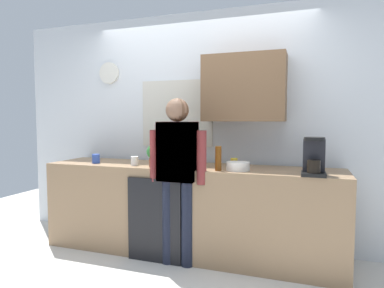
{
  "coord_description": "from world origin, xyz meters",
  "views": [
    {
      "loc": [
        1.15,
        -2.91,
        1.4
      ],
      "look_at": [
        0.06,
        0.25,
        1.15
      ],
      "focal_mm": 31.03,
      "sensor_mm": 36.0,
      "label": 1
    }
  ],
  "objects_px": {
    "bottle_amber_beer": "(218,158)",
    "mixing_bowl": "(238,166)",
    "bottle_dark_sauce": "(196,158)",
    "cup_blue_mug": "(96,159)",
    "cup_yellow_cup": "(234,162)",
    "bottle_green_wine": "(168,149)",
    "potted_plant": "(154,154)",
    "coffee_maker": "(314,158)",
    "cup_white_mug": "(135,161)",
    "person_guest": "(177,167)",
    "person_at_sink": "(177,167)",
    "bottle_olive_oil": "(183,156)"
  },
  "relations": [
    {
      "from": "bottle_amber_beer",
      "to": "mixing_bowl",
      "type": "relative_size",
      "value": 1.05
    },
    {
      "from": "bottle_dark_sauce",
      "to": "cup_blue_mug",
      "type": "bearing_deg",
      "value": -175.57
    },
    {
      "from": "bottle_amber_beer",
      "to": "cup_yellow_cup",
      "type": "distance_m",
      "value": 0.34
    },
    {
      "from": "bottle_green_wine",
      "to": "potted_plant",
      "type": "distance_m",
      "value": 0.4
    },
    {
      "from": "mixing_bowl",
      "to": "coffee_maker",
      "type": "bearing_deg",
      "value": -5.63
    },
    {
      "from": "potted_plant",
      "to": "bottle_amber_beer",
      "type": "bearing_deg",
      "value": -2.14
    },
    {
      "from": "cup_white_mug",
      "to": "cup_yellow_cup",
      "type": "relative_size",
      "value": 1.12
    },
    {
      "from": "cup_yellow_cup",
      "to": "person_guest",
      "type": "bearing_deg",
      "value": -138.21
    },
    {
      "from": "potted_plant",
      "to": "mixing_bowl",
      "type": "bearing_deg",
      "value": 3.18
    },
    {
      "from": "bottle_green_wine",
      "to": "person_guest",
      "type": "bearing_deg",
      "value": -58.49
    },
    {
      "from": "bottle_dark_sauce",
      "to": "cup_white_mug",
      "type": "height_order",
      "value": "bottle_dark_sauce"
    },
    {
      "from": "bottle_green_wine",
      "to": "person_guest",
      "type": "distance_m",
      "value": 0.61
    },
    {
      "from": "person_at_sink",
      "to": "bottle_dark_sauce",
      "type": "bearing_deg",
      "value": 56.73
    },
    {
      "from": "coffee_maker",
      "to": "person_guest",
      "type": "xyz_separation_m",
      "value": [
        -1.22,
        -0.09,
        -0.12
      ]
    },
    {
      "from": "bottle_olive_oil",
      "to": "bottle_green_wine",
      "type": "height_order",
      "value": "bottle_green_wine"
    },
    {
      "from": "cup_white_mug",
      "to": "bottle_olive_oil",
      "type": "bearing_deg",
      "value": -5.54
    },
    {
      "from": "bottle_amber_beer",
      "to": "cup_blue_mug",
      "type": "relative_size",
      "value": 2.3
    },
    {
      "from": "bottle_amber_beer",
      "to": "mixing_bowl",
      "type": "height_order",
      "value": "bottle_amber_beer"
    },
    {
      "from": "person_guest",
      "to": "bottle_dark_sauce",
      "type": "bearing_deg",
      "value": -112.48
    },
    {
      "from": "bottle_olive_oil",
      "to": "person_guest",
      "type": "bearing_deg",
      "value": -106.25
    },
    {
      "from": "mixing_bowl",
      "to": "person_guest",
      "type": "xyz_separation_m",
      "value": [
        -0.55,
        -0.16,
        -0.01
      ]
    },
    {
      "from": "coffee_maker",
      "to": "cup_blue_mug",
      "type": "xyz_separation_m",
      "value": [
        -2.25,
        0.08,
        -0.1
      ]
    },
    {
      "from": "bottle_olive_oil",
      "to": "bottle_dark_sauce",
      "type": "relative_size",
      "value": 1.39
    },
    {
      "from": "coffee_maker",
      "to": "bottle_olive_oil",
      "type": "bearing_deg",
      "value": -179.85
    },
    {
      "from": "coffee_maker",
      "to": "cup_blue_mug",
      "type": "bearing_deg",
      "value": 178.08
    },
    {
      "from": "bottle_olive_oil",
      "to": "bottle_amber_beer",
      "type": "height_order",
      "value": "bottle_olive_oil"
    },
    {
      "from": "bottle_olive_oil",
      "to": "bottle_amber_beer",
      "type": "xyz_separation_m",
      "value": [
        0.35,
        -0.0,
        -0.01
      ]
    },
    {
      "from": "coffee_maker",
      "to": "bottle_amber_beer",
      "type": "relative_size",
      "value": 1.43
    },
    {
      "from": "coffee_maker",
      "to": "bottle_dark_sauce",
      "type": "height_order",
      "value": "coffee_maker"
    },
    {
      "from": "cup_blue_mug",
      "to": "person_guest",
      "type": "height_order",
      "value": "person_guest"
    },
    {
      "from": "cup_white_mug",
      "to": "bottle_green_wine",
      "type": "bearing_deg",
      "value": 58.24
    },
    {
      "from": "bottle_olive_oil",
      "to": "bottle_amber_beer",
      "type": "distance_m",
      "value": 0.35
    },
    {
      "from": "cup_blue_mug",
      "to": "person_at_sink",
      "type": "relative_size",
      "value": 0.06
    },
    {
      "from": "bottle_dark_sauce",
      "to": "potted_plant",
      "type": "height_order",
      "value": "potted_plant"
    },
    {
      "from": "cup_yellow_cup",
      "to": "person_at_sink",
      "type": "distance_m",
      "value": 0.62
    },
    {
      "from": "bottle_green_wine",
      "to": "person_guest",
      "type": "relative_size",
      "value": 0.19
    },
    {
      "from": "cup_yellow_cup",
      "to": "cup_blue_mug",
      "type": "bearing_deg",
      "value": -170.73
    },
    {
      "from": "bottle_amber_beer",
      "to": "person_guest",
      "type": "xyz_separation_m",
      "value": [
        -0.38,
        -0.09,
        -0.09
      ]
    },
    {
      "from": "mixing_bowl",
      "to": "person_at_sink",
      "type": "distance_m",
      "value": 0.57
    },
    {
      "from": "cup_white_mug",
      "to": "cup_yellow_cup",
      "type": "bearing_deg",
      "value": 15.0
    },
    {
      "from": "cup_white_mug",
      "to": "potted_plant",
      "type": "relative_size",
      "value": 0.41
    },
    {
      "from": "bottle_olive_oil",
      "to": "bottle_dark_sauce",
      "type": "height_order",
      "value": "bottle_olive_oil"
    },
    {
      "from": "bottle_olive_oil",
      "to": "cup_blue_mug",
      "type": "xyz_separation_m",
      "value": [
        -1.06,
        0.08,
        -0.07
      ]
    },
    {
      "from": "bottle_olive_oil",
      "to": "potted_plant",
      "type": "distance_m",
      "value": 0.33
    },
    {
      "from": "person_guest",
      "to": "cup_white_mug",
      "type": "bearing_deg",
      "value": -16.08
    },
    {
      "from": "coffee_maker",
      "to": "mixing_bowl",
      "type": "relative_size",
      "value": 1.5
    },
    {
      "from": "bottle_olive_oil",
      "to": "mixing_bowl",
      "type": "distance_m",
      "value": 0.54
    },
    {
      "from": "cup_blue_mug",
      "to": "bottle_dark_sauce",
      "type": "bearing_deg",
      "value": 4.43
    },
    {
      "from": "bottle_dark_sauce",
      "to": "person_at_sink",
      "type": "relative_size",
      "value": 0.11
    },
    {
      "from": "bottle_green_wine",
      "to": "cup_white_mug",
      "type": "xyz_separation_m",
      "value": [
        -0.23,
        -0.36,
        -0.1
      ]
    }
  ]
}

